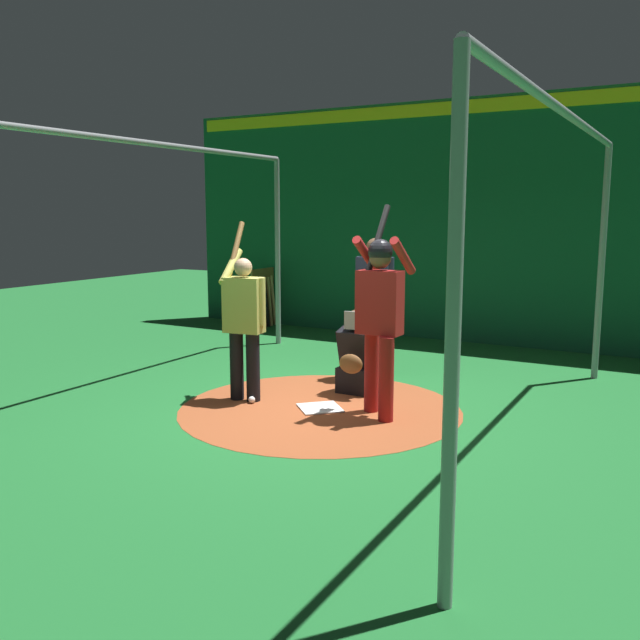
% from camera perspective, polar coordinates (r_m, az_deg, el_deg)
% --- Properties ---
extents(ground_plane, '(25.90, 25.90, 0.00)m').
position_cam_1_polar(ground_plane, '(7.23, 0.00, -7.46)').
color(ground_plane, '#1E6B2D').
extents(dirt_circle, '(2.97, 2.97, 0.01)m').
position_cam_1_polar(dirt_circle, '(7.23, 0.00, -7.43)').
color(dirt_circle, '#9E4C28').
rests_on(dirt_circle, ground).
extents(home_plate, '(0.59, 0.59, 0.01)m').
position_cam_1_polar(home_plate, '(7.23, 0.00, -7.37)').
color(home_plate, white).
rests_on(home_plate, dirt_circle).
extents(batter, '(0.68, 0.49, 2.13)m').
position_cam_1_polar(batter, '(6.78, 5.03, 0.88)').
color(batter, maroon).
rests_on(batter, ground).
extents(catcher, '(0.58, 0.40, 0.97)m').
position_cam_1_polar(catcher, '(7.78, 3.14, -3.38)').
color(catcher, black).
rests_on(catcher, ground).
extents(umpire, '(0.22, 0.49, 1.74)m').
position_cam_1_polar(umpire, '(8.39, 4.58, 1.67)').
color(umpire, '#4C4C51').
rests_on(umpire, ground).
extents(visitor, '(0.54, 0.53, 1.95)m').
position_cam_1_polar(visitor, '(7.42, -6.39, 0.08)').
color(visitor, black).
rests_on(visitor, ground).
extents(back_wall, '(0.22, 9.90, 3.78)m').
position_cam_1_polar(back_wall, '(11.07, 11.50, 8.09)').
color(back_wall, '#145133').
rests_on(back_wall, ground).
extents(cage_frame, '(5.77, 4.76, 2.88)m').
position_cam_1_polar(cage_frame, '(6.93, 0.00, 8.93)').
color(cage_frame, gray).
rests_on(cage_frame, ground).
extents(bat_rack, '(1.06, 0.20, 1.05)m').
position_cam_1_polar(bat_rack, '(12.43, -4.24, 1.83)').
color(bat_rack, olive).
rests_on(bat_rack, ground).
extents(baseball_0, '(0.07, 0.07, 0.07)m').
position_cam_1_polar(baseball_0, '(7.45, -5.74, -6.66)').
color(baseball_0, white).
rests_on(baseball_0, dirt_circle).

